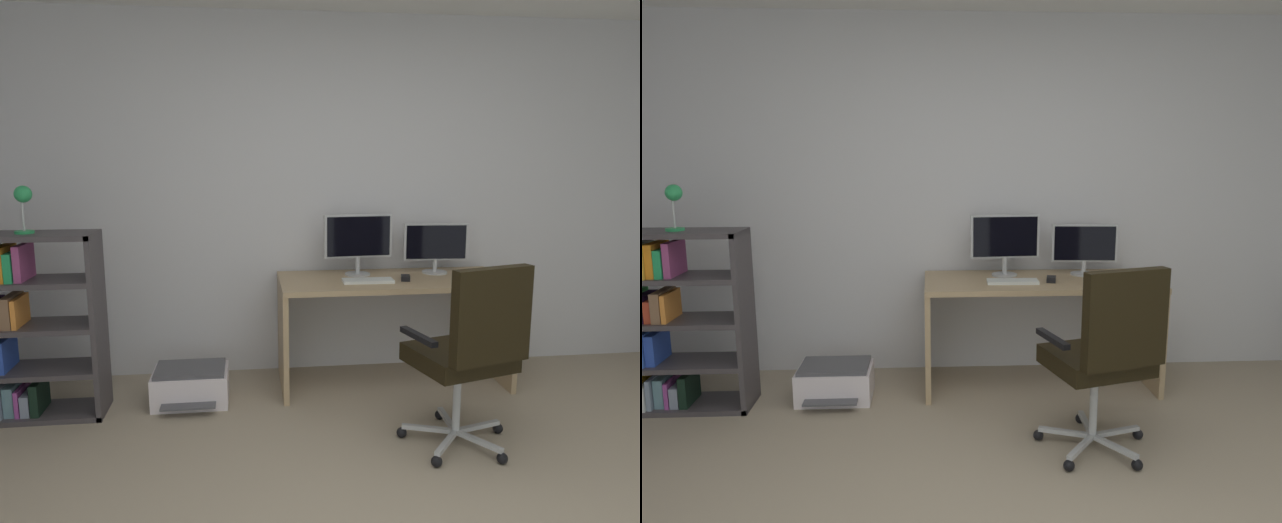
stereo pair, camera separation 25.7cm
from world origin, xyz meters
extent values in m
cube|color=silver|center=(0.00, 2.46, 1.29)|extent=(5.50, 0.10, 2.57)
cube|color=tan|center=(0.31, 2.04, 0.74)|extent=(1.58, 0.68, 0.04)
cube|color=tan|center=(-0.46, 2.04, 0.36)|extent=(0.04, 0.65, 0.72)
cube|color=tan|center=(1.08, 2.04, 0.36)|extent=(0.04, 0.65, 0.72)
cylinder|color=#B2B5B7|center=(0.08, 2.18, 0.76)|extent=(0.18, 0.18, 0.01)
cylinder|color=#B2B5B7|center=(0.08, 2.18, 0.83)|extent=(0.03, 0.03, 0.13)
cube|color=#B7BABC|center=(0.08, 2.18, 1.04)|extent=(0.49, 0.07, 0.30)
cube|color=black|center=(0.08, 2.16, 1.04)|extent=(0.45, 0.04, 0.28)
cylinder|color=#B2B5B7|center=(0.64, 2.18, 0.76)|extent=(0.18, 0.18, 0.01)
cylinder|color=#B2B5B7|center=(0.64, 2.18, 0.82)|extent=(0.03, 0.03, 0.10)
cube|color=#B7BABC|center=(0.64, 2.18, 0.99)|extent=(0.46, 0.07, 0.26)
cube|color=black|center=(0.64, 2.16, 0.99)|extent=(0.43, 0.04, 0.24)
cube|color=silver|center=(0.10, 1.93, 0.77)|extent=(0.34, 0.14, 0.02)
cube|color=black|center=(0.37, 1.96, 0.77)|extent=(0.08, 0.11, 0.03)
cube|color=#B7BABC|center=(0.59, 1.15, 0.07)|extent=(0.30, 0.11, 0.02)
sphere|color=black|center=(0.73, 1.19, 0.03)|extent=(0.06, 0.06, 0.06)
cube|color=#B7BABC|center=(0.45, 1.26, 0.07)|extent=(0.04, 0.30, 0.02)
sphere|color=black|center=(0.45, 1.41, 0.03)|extent=(0.06, 0.06, 0.06)
cube|color=#B7BABC|center=(0.30, 1.16, 0.07)|extent=(0.29, 0.13, 0.02)
sphere|color=black|center=(0.16, 1.21, 0.03)|extent=(0.06, 0.06, 0.06)
cube|color=#B7BABC|center=(0.35, 0.99, 0.07)|extent=(0.21, 0.26, 0.02)
sphere|color=black|center=(0.26, 0.87, 0.03)|extent=(0.06, 0.06, 0.06)
cube|color=#B7BABC|center=(0.53, 0.98, 0.07)|extent=(0.19, 0.27, 0.02)
sphere|color=black|center=(0.61, 0.86, 0.03)|extent=(0.06, 0.06, 0.06)
cylinder|color=#B7BABC|center=(0.44, 1.11, 0.27)|extent=(0.04, 0.04, 0.39)
cube|color=black|center=(0.44, 1.11, 0.51)|extent=(0.59, 0.56, 0.10)
cube|color=black|center=(0.51, 0.86, 0.81)|extent=(0.45, 0.19, 0.49)
cube|color=black|center=(0.19, 1.03, 0.66)|extent=(0.12, 0.31, 0.03)
cube|color=black|center=(0.70, 1.18, 0.66)|extent=(0.12, 0.31, 0.03)
cube|color=#3E393C|center=(-1.61, 1.78, 0.57)|extent=(0.03, 0.33, 1.14)
cube|color=#3E393C|center=(-1.99, 1.78, 1.13)|extent=(0.79, 0.33, 0.03)
cube|color=#3E393C|center=(-1.99, 1.78, 0.02)|extent=(0.79, 0.33, 0.03)
cube|color=#3E393C|center=(-1.99, 1.78, 0.29)|extent=(0.73, 0.33, 0.03)
cube|color=#3E393C|center=(-1.99, 1.78, 0.57)|extent=(0.73, 0.33, 0.03)
cube|color=#3E393C|center=(-1.99, 1.78, 0.85)|extent=(0.73, 0.33, 0.03)
cube|color=#798AA2|center=(-2.20, 1.77, 0.13)|extent=(0.03, 0.26, 0.19)
cube|color=slate|center=(-2.15, 1.79, 0.12)|extent=(0.06, 0.23, 0.19)
cube|color=#933F8D|center=(-2.10, 1.78, 0.11)|extent=(0.03, 0.24, 0.17)
cube|color=gray|center=(-2.05, 1.78, 0.10)|extent=(0.05, 0.24, 0.13)
cube|color=black|center=(-2.00, 1.78, 0.13)|extent=(0.05, 0.24, 0.20)
cube|color=#2948B0|center=(-2.18, 1.79, 0.41)|extent=(0.06, 0.25, 0.19)
cube|color=#BA3C25|center=(-2.16, 1.78, 0.66)|extent=(0.05, 0.24, 0.13)
cube|color=brown|center=(-2.11, 1.78, 0.68)|extent=(0.06, 0.26, 0.19)
cube|color=orange|center=(-2.06, 1.77, 0.68)|extent=(0.03, 0.24, 0.18)
cube|color=orange|center=(-2.12, 1.78, 0.97)|extent=(0.05, 0.26, 0.21)
cube|color=#219654|center=(-2.07, 1.78, 0.95)|extent=(0.04, 0.26, 0.17)
cube|color=#9A4078|center=(-2.02, 1.79, 0.97)|extent=(0.04, 0.26, 0.21)
cylinder|color=#2BA058|center=(-2.00, 1.78, 1.15)|extent=(0.11, 0.11, 0.02)
cylinder|color=silver|center=(-2.00, 1.78, 1.25)|extent=(0.01, 0.01, 0.19)
sphere|color=#2BA058|center=(-1.99, 1.78, 1.38)|extent=(0.10, 0.10, 0.10)
cube|color=silver|center=(-1.08, 1.87, 0.11)|extent=(0.48, 0.35, 0.21)
cube|color=#4C4C51|center=(-1.08, 1.87, 0.22)|extent=(0.44, 0.32, 0.02)
cube|color=#4C4C51|center=(-1.08, 1.65, 0.06)|extent=(0.34, 0.10, 0.01)
camera|label=1|loc=(-0.70, -1.87, 1.62)|focal=33.24mm
camera|label=2|loc=(-0.44, -1.90, 1.62)|focal=33.24mm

